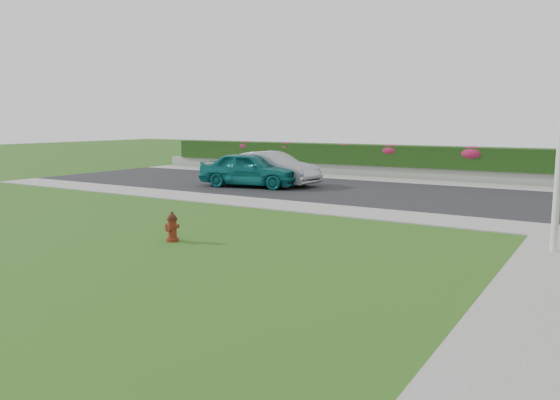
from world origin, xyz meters
The scene contains 14 objects.
ground centered at (0.00, 0.00, 0.00)m, with size 120.00×120.00×0.00m, color black.
street_far centered at (-5.00, 14.00, 0.02)m, with size 26.00×8.00×0.04m, color black.
sidewalk_far centered at (-6.00, 9.00, 0.02)m, with size 24.00×2.00×0.04m, color gray.
sidewalk_beyond centered at (-1.00, 19.00, 0.02)m, with size 34.00×2.00×0.04m, color gray.
retaining_wall centered at (-1.00, 20.50, 0.30)m, with size 34.00×0.40×0.60m, color gray.
hedge centered at (-1.00, 20.60, 1.15)m, with size 32.00×0.90×1.10m, color black.
fire_hydrant centered at (-1.57, 2.61, 0.36)m, with size 0.38×0.36×0.75m.
sedan_teal centered at (-6.31, 12.83, 0.82)m, with size 1.85×4.60×1.57m, color #0C6161.
sedan_silver centered at (-5.89, 14.01, 0.81)m, with size 1.62×4.66×1.53m, color #9A9DA1.
flower_clump_a centered at (-11.96, 20.50, 1.46)m, with size 1.19×0.77×0.60m, color #AC1D4E.
flower_clump_b centered at (-8.98, 20.50, 1.48)m, with size 1.12×0.72×0.56m, color #AC1D4E.
flower_clump_c centered at (-5.17, 20.50, 1.50)m, with size 1.03×0.66×0.52m, color #AC1D4E.
flower_clump_d centered at (-2.49, 20.50, 1.44)m, with size 1.30×0.83×0.65m, color #AC1D4E.
flower_clump_e centered at (1.72, 20.50, 1.41)m, with size 1.45×0.93×0.72m, color #AC1D4E.
Camera 1 is at (7.83, -7.41, 3.01)m, focal length 35.00 mm.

